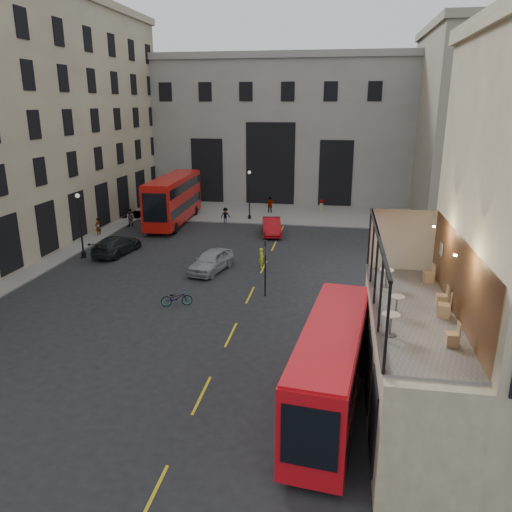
% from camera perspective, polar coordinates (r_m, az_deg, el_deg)
% --- Properties ---
extents(ground, '(140.00, 140.00, 0.00)m').
position_cam_1_polar(ground, '(22.28, -1.05, -16.06)').
color(ground, black).
rests_on(ground, ground).
extents(host_frontage, '(3.00, 11.00, 4.50)m').
position_cam_1_polar(host_frontage, '(21.07, 16.97, -11.85)').
color(host_frontage, '#BFB38F').
rests_on(host_frontage, ground).
extents(cafe_floor, '(3.00, 10.00, 0.10)m').
position_cam_1_polar(cafe_floor, '(20.09, 17.53, -6.08)').
color(cafe_floor, slate).
rests_on(cafe_floor, host_frontage).
extents(gateway, '(35.00, 10.60, 18.00)m').
position_cam_1_polar(gateway, '(66.92, 2.29, 14.66)').
color(gateway, gray).
rests_on(gateway, ground).
extents(building_right, '(16.60, 18.60, 20.00)m').
position_cam_1_polar(building_right, '(60.64, 26.10, 13.71)').
color(building_right, gray).
rests_on(building_right, ground).
extents(pavement_far, '(40.00, 12.00, 0.12)m').
position_cam_1_polar(pavement_far, '(58.40, -0.05, 5.09)').
color(pavement_far, slate).
rests_on(pavement_far, ground).
extents(traffic_light_near, '(0.16, 0.20, 3.80)m').
position_cam_1_polar(traffic_light_near, '(32.18, 1.07, -0.58)').
color(traffic_light_near, black).
rests_on(traffic_light_near, ground).
extents(traffic_light_far, '(0.16, 0.20, 3.80)m').
position_cam_1_polar(traffic_light_far, '(50.83, -12.07, 5.62)').
color(traffic_light_far, black).
rests_on(traffic_light_far, ground).
extents(street_lamp_a, '(0.36, 0.36, 5.33)m').
position_cam_1_polar(street_lamp_a, '(42.84, -19.38, 2.88)').
color(street_lamp_a, black).
rests_on(street_lamp_a, ground).
extents(street_lamp_b, '(0.36, 0.36, 5.33)m').
position_cam_1_polar(street_lamp_b, '(54.08, -0.76, 6.64)').
color(street_lamp_b, black).
rests_on(street_lamp_b, ground).
extents(bus_near, '(3.31, 9.93, 3.89)m').
position_cam_1_polar(bus_near, '(20.57, 8.59, -12.21)').
color(bus_near, '#B50C14').
rests_on(bus_near, ground).
extents(bus_far, '(3.32, 12.45, 4.93)m').
position_cam_1_polar(bus_far, '(53.06, -9.40, 6.62)').
color(bus_far, '#B1100C').
rests_on(bus_far, ground).
extents(car_a, '(2.98, 5.13, 1.64)m').
position_cam_1_polar(car_a, '(37.67, -5.15, -0.56)').
color(car_a, gray).
rests_on(car_a, ground).
extents(car_b, '(2.52, 5.07, 1.60)m').
position_cam_1_polar(car_b, '(48.16, 1.79, 3.39)').
color(car_b, '#A40A0F').
rests_on(car_b, ground).
extents(car_c, '(2.86, 5.59, 1.55)m').
position_cam_1_polar(car_c, '(43.49, -15.63, 1.22)').
color(car_c, black).
rests_on(car_c, ground).
extents(bicycle, '(2.05, 1.28, 1.02)m').
position_cam_1_polar(bicycle, '(31.71, -9.07, -4.75)').
color(bicycle, gray).
rests_on(bicycle, ground).
extents(cyclist, '(0.53, 0.66, 1.59)m').
position_cam_1_polar(cyclist, '(38.29, 0.64, -0.23)').
color(cyclist, '#CEE117').
rests_on(cyclist, ground).
extents(pedestrian_a, '(1.00, 0.83, 1.90)m').
position_cam_1_polar(pedestrian_a, '(52.70, -14.15, 4.24)').
color(pedestrian_a, gray).
rests_on(pedestrian_a, ground).
extents(pedestrian_b, '(1.23, 1.04, 1.65)m').
position_cam_1_polar(pedestrian_b, '(52.93, -3.52, 4.64)').
color(pedestrian_b, gray).
rests_on(pedestrian_b, ground).
extents(pedestrian_c, '(1.22, 0.68, 1.97)m').
position_cam_1_polar(pedestrian_c, '(57.38, 1.62, 5.81)').
color(pedestrian_c, gray).
rests_on(pedestrian_c, ground).
extents(pedestrian_d, '(0.85, 0.90, 1.55)m').
position_cam_1_polar(pedestrian_d, '(58.42, 7.47, 5.66)').
color(pedestrian_d, gray).
rests_on(pedestrian_d, ground).
extents(pedestrian_e, '(0.56, 0.73, 1.78)m').
position_cam_1_polar(pedestrian_e, '(49.87, -17.60, 3.17)').
color(pedestrian_e, gray).
rests_on(pedestrian_e, ground).
extents(cafe_table_near, '(0.62, 0.62, 0.78)m').
position_cam_1_polar(cafe_table_near, '(17.62, 15.14, -7.20)').
color(cafe_table_near, beige).
rests_on(cafe_table_near, cafe_floor).
extents(cafe_table_mid, '(0.56, 0.56, 0.70)m').
position_cam_1_polar(cafe_table_mid, '(19.41, 15.78, -5.10)').
color(cafe_table_mid, beige).
rests_on(cafe_table_mid, cafe_floor).
extents(cafe_table_far, '(0.61, 0.61, 0.77)m').
position_cam_1_polar(cafe_table_far, '(22.13, 14.69, -2.14)').
color(cafe_table_far, silver).
rests_on(cafe_table_far, cafe_floor).
extents(cafe_chair_a, '(0.41, 0.41, 0.81)m').
position_cam_1_polar(cafe_chair_a, '(17.65, 21.52, -8.76)').
color(cafe_chair_a, tan).
rests_on(cafe_chair_a, cafe_floor).
extents(cafe_chair_b, '(0.54, 0.54, 0.91)m').
position_cam_1_polar(cafe_chair_b, '(19.78, 20.74, -5.75)').
color(cafe_chair_b, tan).
rests_on(cafe_chair_b, cafe_floor).
extents(cafe_chair_c, '(0.43, 0.43, 0.83)m').
position_cam_1_polar(cafe_chair_c, '(20.80, 20.49, -4.69)').
color(cafe_chair_c, tan).
rests_on(cafe_chair_c, cafe_floor).
extents(cafe_chair_d, '(0.48, 0.48, 0.82)m').
position_cam_1_polar(cafe_chair_d, '(23.33, 19.14, -2.22)').
color(cafe_chair_d, tan).
rests_on(cafe_chair_d, cafe_floor).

